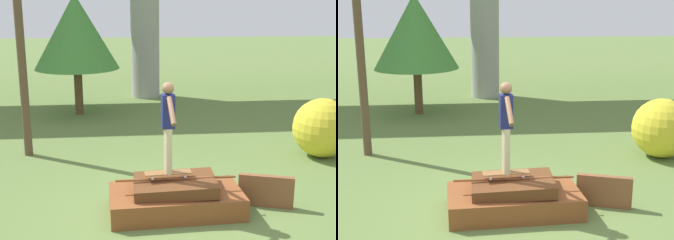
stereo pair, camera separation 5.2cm
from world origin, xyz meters
TOP-DOWN VIEW (x-y plane):
  - ground_plane at (0.00, 0.00)m, footprint 80.00×80.00m
  - scrap_pile at (-0.00, 0.00)m, footprint 2.42×1.34m
  - scrap_plank_loose at (1.68, 0.07)m, footprint 1.00×0.44m
  - skateboard at (-0.14, 0.06)m, footprint 0.85×0.29m
  - skater at (-0.14, 0.06)m, footprint 0.24×1.18m
  - utility_pole at (-3.26, 3.53)m, footprint 1.30×0.20m
  - tree_behind_left at (-2.37, 7.77)m, footprint 2.76×2.76m
  - bush_yellow_flowering at (3.89, 2.73)m, footprint 1.44×1.44m

SIDE VIEW (x-z plane):
  - ground_plane at x=0.00m, z-range 0.00..0.00m
  - scrap_pile at x=0.00m, z-range -0.06..0.59m
  - scrap_plank_loose at x=1.68m, z-range 0.00..0.60m
  - bush_yellow_flowering at x=3.89m, z-range 0.00..1.44m
  - skateboard at x=-0.14m, z-range 0.69..0.77m
  - skater at x=-0.14m, z-range 0.87..2.50m
  - tree_behind_left at x=-2.37m, z-range 0.75..4.68m
  - utility_pole at x=-3.26m, z-range 0.12..6.98m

